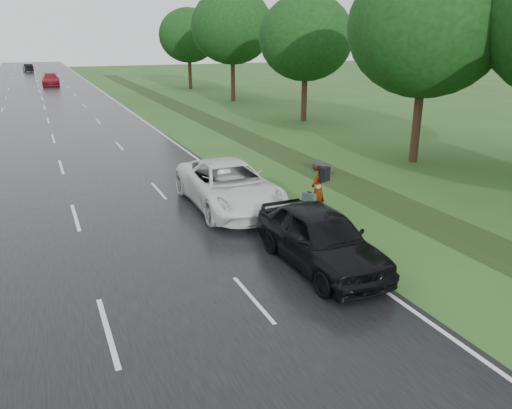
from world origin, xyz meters
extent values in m
plane|color=#2A4F1C|center=(0.00, 0.00, 0.00)|extent=(220.00, 220.00, 0.00)
cube|color=black|center=(0.00, 45.00, 0.02)|extent=(14.00, 180.00, 0.04)
cube|color=silver|center=(6.75, 45.00, 0.04)|extent=(0.12, 180.00, 0.01)
cube|color=silver|center=(0.00, 45.00, 0.04)|extent=(0.12, 180.00, 0.01)
cube|color=#1F3113|center=(11.50, 20.00, 0.00)|extent=(2.20, 120.00, 0.01)
cylinder|color=#2D2D2D|center=(11.50, 10.00, 0.25)|extent=(0.56, 1.00, 0.56)
cylinder|color=#3E2419|center=(17.00, 10.00, 1.92)|extent=(0.44, 0.44, 3.84)
ellipsoid|color=black|center=(17.00, 10.00, 6.69)|extent=(7.60, 7.60, 6.84)
cylinder|color=#3E2419|center=(18.20, 24.00, 1.76)|extent=(0.44, 0.44, 3.52)
ellipsoid|color=black|center=(18.20, 24.00, 6.14)|extent=(7.00, 7.00, 6.30)
cylinder|color=#3E2419|center=(17.80, 38.00, 2.08)|extent=(0.44, 0.44, 4.16)
ellipsoid|color=black|center=(17.80, 38.00, 7.16)|extent=(8.00, 8.00, 7.20)
cylinder|color=#3E2419|center=(17.50, 52.00, 1.84)|extent=(0.44, 0.44, 3.68)
ellipsoid|color=black|center=(17.50, 52.00, 6.38)|extent=(7.20, 7.20, 6.48)
imported|color=#A5998C|center=(8.20, 4.89, 0.92)|extent=(0.79, 0.67, 1.83)
cube|color=black|center=(8.31, 4.65, 1.57)|extent=(0.42, 0.35, 0.51)
cube|color=#30463F|center=(7.80, 4.82, 0.67)|extent=(0.37, 0.54, 0.42)
cube|color=black|center=(7.80, 4.82, 0.92)|extent=(0.11, 0.18, 0.04)
imported|color=white|center=(5.50, 6.87, 0.89)|extent=(2.92, 6.18, 1.71)
imported|color=black|center=(6.00, 1.00, 0.89)|extent=(2.07, 5.02, 1.70)
imported|color=maroon|center=(1.61, 63.17, 0.81)|extent=(2.45, 5.42, 1.54)
imported|color=black|center=(-1.00, 94.84, 0.74)|extent=(1.96, 4.39, 1.40)
camera|label=1|loc=(-0.85, -10.05, 6.20)|focal=35.00mm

